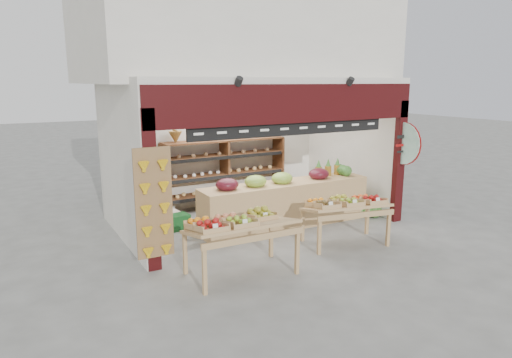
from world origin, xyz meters
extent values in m
plane|color=slate|center=(0.00, 0.00, 0.00)|extent=(60.00, 60.00, 0.00)
cube|color=beige|center=(0.00, 2.29, 1.50)|extent=(5.76, 0.18, 3.00)
cube|color=beige|center=(-2.79, 0.60, 1.50)|extent=(0.18, 3.38, 3.00)
cube|color=beige|center=(2.79, 0.60, 1.50)|extent=(0.18, 3.38, 3.00)
cube|color=beige|center=(0.00, 0.60, 3.06)|extent=(5.76, 3.38, 0.12)
cube|color=beige|center=(0.00, 1.70, 4.20)|extent=(6.36, 4.60, 2.40)
cube|color=black|center=(0.00, -1.05, 2.65)|extent=(5.70, 0.14, 0.70)
cube|color=black|center=(-2.75, -1.05, 1.32)|extent=(0.22, 0.14, 2.65)
cube|color=black|center=(2.75, -1.05, 1.32)|extent=(0.22, 0.14, 2.65)
cube|color=black|center=(0.00, -1.02, 2.20)|extent=(4.20, 0.05, 0.26)
cylinder|color=white|center=(0.10, -0.95, 2.45)|extent=(0.34, 0.05, 0.34)
cube|color=brown|center=(-2.73, -1.14, 1.15)|extent=(0.60, 0.04, 1.80)
cylinder|color=silver|center=(2.75, -1.14, 1.75)|extent=(0.04, 0.90, 0.90)
cylinder|color=maroon|center=(2.75, -1.16, 1.75)|extent=(0.01, 0.92, 0.92)
cube|color=brown|center=(-1.57, 1.92, 0.83)|extent=(0.05, 0.52, 1.65)
cube|color=brown|center=(-0.03, 1.92, 0.83)|extent=(0.05, 0.52, 1.65)
cube|color=brown|center=(1.52, 1.92, 0.83)|extent=(0.05, 0.52, 1.65)
cube|color=brown|center=(-0.03, 1.92, 0.36)|extent=(3.09, 0.52, 0.04)
cube|color=brown|center=(-0.03, 1.92, 0.83)|extent=(3.09, 0.52, 0.04)
cube|color=brown|center=(-0.03, 1.92, 1.29)|extent=(3.09, 0.52, 0.04)
cube|color=brown|center=(-0.03, 1.92, 1.65)|extent=(3.09, 0.52, 0.04)
cone|color=olive|center=(-1.26, 1.92, 1.79)|extent=(0.32, 0.32, 0.28)
cone|color=olive|center=(-0.44, 1.92, 1.79)|extent=(0.32, 0.32, 0.28)
cone|color=olive|center=(0.39, 1.92, 1.79)|extent=(0.32, 0.32, 0.28)
cone|color=olive|center=(1.21, 1.92, 1.79)|extent=(0.32, 0.32, 0.28)
cube|color=silver|center=(-2.25, 1.62, 0.82)|extent=(0.73, 0.73, 1.65)
cube|color=silver|center=(-2.24, 0.77, 0.19)|extent=(0.49, 0.40, 0.38)
cube|color=silver|center=(-2.19, 0.77, 0.54)|extent=(0.44, 0.37, 0.32)
cube|color=#13481D|center=(-1.68, 0.74, 0.16)|extent=(0.46, 0.37, 0.32)
cube|color=silver|center=(-1.73, 1.14, 0.15)|extent=(0.42, 0.35, 0.30)
cube|color=tan|center=(0.43, -0.15, 0.48)|extent=(3.82, 0.79, 0.95)
ellipsoid|color=#59141E|center=(-0.95, -0.13, 1.05)|extent=(0.47, 0.42, 0.25)
ellipsoid|color=#8CB23F|center=(-0.32, -0.14, 1.05)|extent=(0.47, 0.42, 0.25)
ellipsoid|color=#8CB23F|center=(0.32, -0.15, 1.05)|extent=(0.47, 0.42, 0.25)
ellipsoid|color=#59141E|center=(1.27, -0.16, 1.05)|extent=(0.47, 0.42, 0.25)
cylinder|color=olive|center=(1.38, 0.00, 1.06)|extent=(0.15, 0.15, 0.22)
cylinder|color=olive|center=(1.64, 0.00, 1.06)|extent=(0.15, 0.15, 0.22)
cylinder|color=olive|center=(1.91, -0.01, 1.06)|extent=(0.15, 0.15, 0.22)
cube|color=tan|center=(-1.58, -1.91, 0.80)|extent=(1.73, 0.99, 0.25)
cube|color=tan|center=(-2.38, -2.32, 0.35)|extent=(0.06, 0.06, 0.70)
cube|color=tan|center=(-0.79, -2.35, 0.35)|extent=(0.06, 0.06, 0.70)
cube|color=tan|center=(-2.36, -1.48, 0.35)|extent=(0.06, 0.06, 0.70)
cube|color=tan|center=(-0.77, -1.51, 0.35)|extent=(0.06, 0.06, 0.70)
cube|color=tan|center=(0.80, -1.63, 0.72)|extent=(1.68, 1.15, 0.23)
cube|color=tan|center=(0.03, -1.86, 0.31)|extent=(0.07, 0.07, 0.62)
cube|color=tan|center=(1.42, -2.14, 0.31)|extent=(0.07, 0.07, 0.62)
cube|color=tan|center=(0.18, -1.12, 0.31)|extent=(0.07, 0.07, 0.62)
cube|color=tan|center=(1.57, -1.41, 0.31)|extent=(0.07, 0.07, 0.62)
sphere|color=#204E1A|center=(2.36, -0.58, 0.13)|extent=(0.25, 0.25, 0.25)
sphere|color=#204E1A|center=(2.64, -0.58, 0.13)|extent=(0.25, 0.25, 0.25)
sphere|color=#204E1A|center=(2.36, -0.30, 0.13)|extent=(0.25, 0.25, 0.25)
sphere|color=#204E1A|center=(2.64, -0.30, 0.13)|extent=(0.25, 0.25, 0.25)
sphere|color=#204E1A|center=(2.50, -0.44, 0.36)|extent=(0.25, 0.25, 0.25)
sphere|color=#204E1A|center=(2.50, -0.67, 0.13)|extent=(0.25, 0.25, 0.25)
sphere|color=#204E1A|center=(2.27, -0.44, 0.13)|extent=(0.25, 0.25, 0.25)
camera|label=1|loc=(-4.74, -8.04, 3.05)|focal=32.00mm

